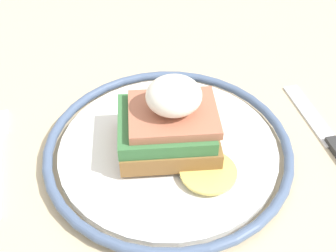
# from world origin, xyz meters

# --- Properties ---
(dining_table) EXTENTS (0.86, 0.91, 0.76)m
(dining_table) POSITION_xyz_m (0.00, 0.00, 0.64)
(dining_table) COLOR #C6B28E
(dining_table) RESTS_ON ground_plane
(plate) EXTENTS (0.25, 0.25, 0.02)m
(plate) POSITION_xyz_m (-0.02, 0.00, 0.77)
(plate) COLOR white
(plate) RESTS_ON dining_table
(sandwich) EXTENTS (0.11, 0.11, 0.08)m
(sandwich) POSITION_xyz_m (-0.01, 0.00, 0.80)
(sandwich) COLOR olive
(sandwich) RESTS_ON plate
(knife) EXTENTS (0.04, 0.19, 0.01)m
(knife) POSITION_xyz_m (0.16, -0.01, 0.76)
(knife) COLOR #2D2D2D
(knife) RESTS_ON dining_table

